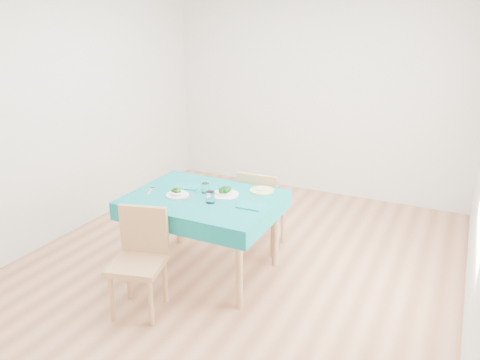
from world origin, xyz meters
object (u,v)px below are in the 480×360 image
at_px(table, 205,235).
at_px(side_plate, 262,190).
at_px(chair_far, 263,201).
at_px(bowl_near, 177,192).
at_px(chair_near, 137,256).
at_px(bowl_far, 225,191).

xyz_separation_m(table, side_plate, (0.41, 0.36, 0.38)).
height_order(table, chair_far, chair_far).
distance_m(table, bowl_near, 0.47).
relative_size(table, bowl_near, 6.26).
xyz_separation_m(chair_near, side_plate, (0.57, 1.14, 0.26)).
bearing_deg(bowl_far, table, -144.90).
bearing_deg(table, side_plate, 40.82).
relative_size(chair_far, side_plate, 4.62).
bearing_deg(side_plate, chair_near, -116.70).
relative_size(table, bowl_far, 5.12).
bearing_deg(chair_near, chair_far, 58.31).
height_order(chair_far, bowl_near, chair_far).
bearing_deg(bowl_near, chair_far, 57.61).
bearing_deg(side_plate, bowl_near, -144.91).
height_order(table, side_plate, side_plate).
height_order(table, bowl_far, bowl_far).
relative_size(chair_near, bowl_near, 4.81).
height_order(chair_far, bowl_far, chair_far).
bearing_deg(chair_far, bowl_near, 54.18).
xyz_separation_m(chair_far, bowl_far, (-0.12, -0.59, 0.28)).
height_order(chair_near, bowl_far, chair_near).
xyz_separation_m(chair_far, bowl_near, (-0.50, -0.79, 0.28)).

